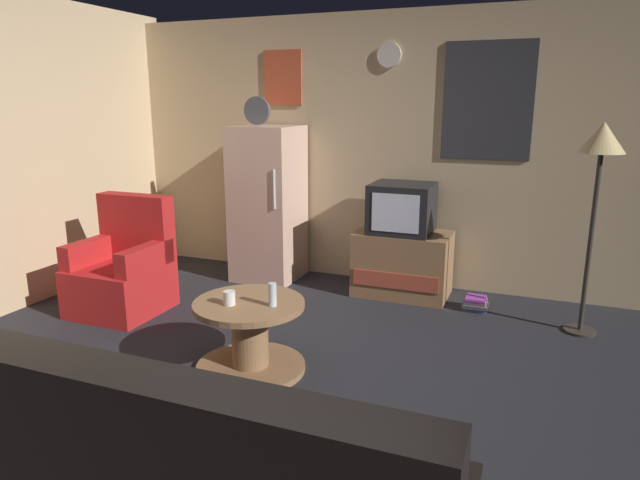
# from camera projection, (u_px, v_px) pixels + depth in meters

# --- Properties ---
(ground_plane) EXTENTS (12.00, 12.00, 0.00)m
(ground_plane) POSITION_uv_depth(u_px,v_px,m) (252.00, 389.00, 3.48)
(ground_plane) COLOR #232328
(wall_with_art) EXTENTS (5.20, 0.12, 2.52)m
(wall_with_art) POSITION_uv_depth(u_px,v_px,m) (372.00, 150.00, 5.37)
(wall_with_art) COLOR #D1B284
(wall_with_art) RESTS_ON ground_plane
(fridge) EXTENTS (0.60, 0.62, 1.77)m
(fridge) POSITION_uv_depth(u_px,v_px,m) (268.00, 203.00, 5.49)
(fridge) COLOR beige
(fridge) RESTS_ON ground_plane
(tv_stand) EXTENTS (0.84, 0.53, 0.58)m
(tv_stand) POSITION_uv_depth(u_px,v_px,m) (402.00, 264.00, 5.11)
(tv_stand) COLOR #8E6642
(tv_stand) RESTS_ON ground_plane
(crt_tv) EXTENTS (0.54, 0.51, 0.44)m
(crt_tv) POSITION_uv_depth(u_px,v_px,m) (402.00, 208.00, 4.99)
(crt_tv) COLOR black
(crt_tv) RESTS_ON tv_stand
(standing_lamp) EXTENTS (0.32, 0.32, 1.59)m
(standing_lamp) POSITION_uv_depth(u_px,v_px,m) (601.00, 155.00, 4.00)
(standing_lamp) COLOR #332D28
(standing_lamp) RESTS_ON ground_plane
(coffee_table) EXTENTS (0.72, 0.72, 0.48)m
(coffee_table) POSITION_uv_depth(u_px,v_px,m) (250.00, 336.00, 3.66)
(coffee_table) COLOR #8E6642
(coffee_table) RESTS_ON ground_plane
(wine_glass) EXTENTS (0.05, 0.05, 0.15)m
(wine_glass) POSITION_uv_depth(u_px,v_px,m) (272.00, 295.00, 3.51)
(wine_glass) COLOR silver
(wine_glass) RESTS_ON coffee_table
(mug_ceramic_white) EXTENTS (0.08, 0.08, 0.09)m
(mug_ceramic_white) POSITION_uv_depth(u_px,v_px,m) (229.00, 298.00, 3.54)
(mug_ceramic_white) COLOR silver
(mug_ceramic_white) RESTS_ON coffee_table
(armchair) EXTENTS (0.68, 0.68, 0.96)m
(armchair) POSITION_uv_depth(u_px,v_px,m) (124.00, 271.00, 4.72)
(armchair) COLOR red
(armchair) RESTS_ON ground_plane
(book_stack) EXTENTS (0.21, 0.17, 0.12)m
(book_stack) POSITION_uv_depth(u_px,v_px,m) (476.00, 304.00, 4.76)
(book_stack) COLOR #5066C8
(book_stack) RESTS_ON ground_plane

